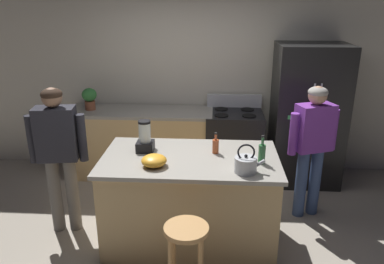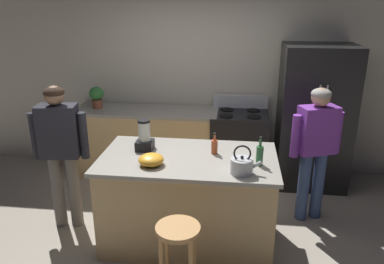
{
  "view_description": "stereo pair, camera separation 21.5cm",
  "coord_description": "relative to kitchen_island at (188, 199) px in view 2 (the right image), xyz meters",
  "views": [
    {
      "loc": [
        0.24,
        -3.41,
        2.43
      ],
      "look_at": [
        0.0,
        0.3,
        1.1
      ],
      "focal_mm": 35.69,
      "sensor_mm": 36.0,
      "label": 1
    },
    {
      "loc": [
        0.45,
        -3.39,
        2.43
      ],
      "look_at": [
        0.0,
        0.3,
        1.1
      ],
      "focal_mm": 35.69,
      "sensor_mm": 36.0,
      "label": 2
    }
  ],
  "objects": [
    {
      "name": "stove_range",
      "position": [
        0.5,
        1.52,
        0.01
      ],
      "size": [
        0.76,
        0.65,
        1.13
      ],
      "color": "black",
      "rests_on": "ground_plane"
    },
    {
      "name": "back_counter_run",
      "position": [
        -0.8,
        1.55,
        -0.0
      ],
      "size": [
        2.0,
        0.64,
        0.95
      ],
      "color": "tan",
      "rests_on": "ground_plane"
    },
    {
      "name": "bar_stool",
      "position": [
        0.03,
        -0.85,
        0.07
      ],
      "size": [
        0.36,
        0.36,
        0.71
      ],
      "color": "#B7844C",
      "rests_on": "ground_plane"
    },
    {
      "name": "blender_appliance",
      "position": [
        -0.46,
        0.12,
        0.61
      ],
      "size": [
        0.17,
        0.17,
        0.32
      ],
      "color": "black",
      "rests_on": "kitchen_island"
    },
    {
      "name": "bottle_olive_oil",
      "position": [
        0.68,
        -0.1,
        0.57
      ],
      "size": [
        0.07,
        0.07,
        0.28
      ],
      "color": "#2D6638",
      "rests_on": "kitchen_island"
    },
    {
      "name": "ground_plane",
      "position": [
        0.0,
        0.0,
        -0.48
      ],
      "size": [
        14.0,
        14.0,
        0.0
      ],
      "primitive_type": "plane",
      "color": "#9E9384"
    },
    {
      "name": "person_by_island_left",
      "position": [
        -1.37,
        0.12,
        0.49
      ],
      "size": [
        0.6,
        0.27,
        1.59
      ],
      "color": "#66605B",
      "rests_on": "ground_plane"
    },
    {
      "name": "mixing_bowl",
      "position": [
        -0.32,
        -0.23,
        0.53
      ],
      "size": [
        0.24,
        0.24,
        0.11
      ],
      "primitive_type": "ellipsoid",
      "color": "orange",
      "rests_on": "kitchen_island"
    },
    {
      "name": "bottle_cooking_sauce",
      "position": [
        0.25,
        0.11,
        0.55
      ],
      "size": [
        0.06,
        0.06,
        0.22
      ],
      "color": "#B24C26",
      "rests_on": "kitchen_island"
    },
    {
      "name": "back_wall",
      "position": [
        0.0,
        1.95,
        0.87
      ],
      "size": [
        8.0,
        0.1,
        2.7
      ],
      "primitive_type": "cube",
      "color": "beige",
      "rests_on": "ground_plane"
    },
    {
      "name": "tea_kettle",
      "position": [
        0.52,
        -0.31,
        0.55
      ],
      "size": [
        0.28,
        0.2,
        0.27
      ],
      "color": "#B7BABF",
      "rests_on": "kitchen_island"
    },
    {
      "name": "potted_plant",
      "position": [
        -1.48,
        1.55,
        0.64
      ],
      "size": [
        0.2,
        0.2,
        0.3
      ],
      "color": "brown",
      "rests_on": "back_counter_run"
    },
    {
      "name": "refrigerator",
      "position": [
        1.46,
        1.5,
        0.46
      ],
      "size": [
        0.9,
        0.73,
        1.87
      ],
      "color": "black",
      "rests_on": "ground_plane"
    },
    {
      "name": "kitchen_island",
      "position": [
        0.0,
        0.0,
        0.0
      ],
      "size": [
        1.73,
        0.98,
        0.95
      ],
      "color": "tan",
      "rests_on": "ground_plane"
    },
    {
      "name": "person_by_sink_right",
      "position": [
        1.32,
        0.59,
        0.45
      ],
      "size": [
        0.58,
        0.34,
        1.54
      ],
      "color": "#384C7A",
      "rests_on": "ground_plane"
    }
  ]
}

